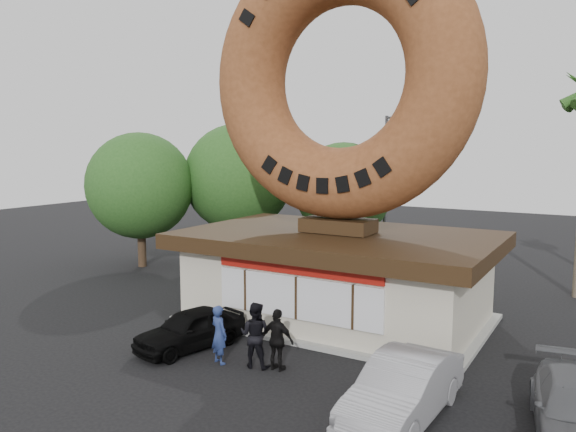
{
  "coord_description": "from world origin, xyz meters",
  "views": [
    {
      "loc": [
        8.77,
        -12.43,
        6.48
      ],
      "look_at": [
        -0.95,
        4.0,
        4.05
      ],
      "focal_mm": 35.0,
      "sensor_mm": 36.0,
      "label": 1
    }
  ],
  "objects_px": {
    "car_silver": "(403,389)",
    "street_lamp": "(388,183)",
    "giant_donut": "(340,78)",
    "person_right": "(278,340)",
    "person_left": "(219,334)",
    "car_black": "(190,329)",
    "donut_shop": "(337,273)",
    "person_center": "(255,335)"
  },
  "relations": [
    {
      "from": "person_center",
      "to": "car_black",
      "type": "relative_size",
      "value": 0.52
    },
    {
      "from": "donut_shop",
      "to": "person_right",
      "type": "xyz_separation_m",
      "value": [
        0.6,
        -5.19,
        -0.86
      ]
    },
    {
      "from": "car_silver",
      "to": "giant_donut",
      "type": "bearing_deg",
      "value": 130.17
    },
    {
      "from": "donut_shop",
      "to": "person_center",
      "type": "xyz_separation_m",
      "value": [
        -0.11,
        -5.3,
        -0.8
      ]
    },
    {
      "from": "donut_shop",
      "to": "giant_donut",
      "type": "xyz_separation_m",
      "value": [
        0.0,
        0.02,
        7.07
      ]
    },
    {
      "from": "person_left",
      "to": "donut_shop",
      "type": "bearing_deg",
      "value": -82.81
    },
    {
      "from": "giant_donut",
      "to": "car_black",
      "type": "distance_m",
      "value": 10.05
    },
    {
      "from": "giant_donut",
      "to": "car_black",
      "type": "height_order",
      "value": "giant_donut"
    },
    {
      "from": "street_lamp",
      "to": "person_right",
      "type": "distance_m",
      "value": 15.81
    },
    {
      "from": "street_lamp",
      "to": "person_left",
      "type": "distance_m",
      "value": 16.06
    },
    {
      "from": "car_black",
      "to": "car_silver",
      "type": "xyz_separation_m",
      "value": [
        7.42,
        -1.06,
        0.11
      ]
    },
    {
      "from": "giant_donut",
      "to": "person_right",
      "type": "height_order",
      "value": "giant_donut"
    },
    {
      "from": "car_silver",
      "to": "street_lamp",
      "type": "bearing_deg",
      "value": 115.0
    },
    {
      "from": "street_lamp",
      "to": "person_right",
      "type": "relative_size",
      "value": 4.41
    },
    {
      "from": "donut_shop",
      "to": "car_black",
      "type": "height_order",
      "value": "donut_shop"
    },
    {
      "from": "car_black",
      "to": "donut_shop",
      "type": "bearing_deg",
      "value": 76.22
    },
    {
      "from": "donut_shop",
      "to": "car_silver",
      "type": "xyz_separation_m",
      "value": [
        4.68,
        -6.15,
        -1.02
      ]
    },
    {
      "from": "donut_shop",
      "to": "car_silver",
      "type": "distance_m",
      "value": 7.79
    },
    {
      "from": "car_black",
      "to": "person_right",
      "type": "bearing_deg",
      "value": 12.95
    },
    {
      "from": "person_right",
      "to": "car_silver",
      "type": "distance_m",
      "value": 4.19
    },
    {
      "from": "street_lamp",
      "to": "person_center",
      "type": "height_order",
      "value": "street_lamp"
    },
    {
      "from": "giant_donut",
      "to": "person_left",
      "type": "distance_m",
      "value": 9.82
    },
    {
      "from": "person_center",
      "to": "car_black",
      "type": "xyz_separation_m",
      "value": [
        -2.63,
        0.21,
        -0.33
      ]
    },
    {
      "from": "street_lamp",
      "to": "car_silver",
      "type": "xyz_separation_m",
      "value": [
        6.53,
        -16.17,
        -3.74
      ]
    },
    {
      "from": "person_left",
      "to": "car_black",
      "type": "xyz_separation_m",
      "value": [
        -1.55,
        0.52,
        -0.25
      ]
    },
    {
      "from": "donut_shop",
      "to": "giant_donut",
      "type": "height_order",
      "value": "giant_donut"
    },
    {
      "from": "donut_shop",
      "to": "giant_donut",
      "type": "bearing_deg",
      "value": 90.0
    },
    {
      "from": "person_right",
      "to": "car_silver",
      "type": "height_order",
      "value": "person_right"
    },
    {
      "from": "car_black",
      "to": "car_silver",
      "type": "height_order",
      "value": "car_silver"
    },
    {
      "from": "person_center",
      "to": "person_right",
      "type": "height_order",
      "value": "person_center"
    },
    {
      "from": "car_silver",
      "to": "person_center",
      "type": "bearing_deg",
      "value": 172.92
    },
    {
      "from": "person_left",
      "to": "person_right",
      "type": "xyz_separation_m",
      "value": [
        1.78,
        0.43,
        0.02
      ]
    },
    {
      "from": "street_lamp",
      "to": "car_black",
      "type": "bearing_deg",
      "value": -93.35
    },
    {
      "from": "person_left",
      "to": "person_right",
      "type": "relative_size",
      "value": 0.98
    },
    {
      "from": "giant_donut",
      "to": "person_right",
      "type": "xyz_separation_m",
      "value": [
        0.6,
        -5.2,
        -7.93
      ]
    },
    {
      "from": "giant_donut",
      "to": "street_lamp",
      "type": "relative_size",
      "value": 1.26
    },
    {
      "from": "donut_shop",
      "to": "street_lamp",
      "type": "bearing_deg",
      "value": 100.5
    },
    {
      "from": "donut_shop",
      "to": "street_lamp",
      "type": "xyz_separation_m",
      "value": [
        -1.86,
        10.02,
        2.72
      ]
    },
    {
      "from": "person_right",
      "to": "car_black",
      "type": "height_order",
      "value": "person_right"
    },
    {
      "from": "street_lamp",
      "to": "car_silver",
      "type": "bearing_deg",
      "value": -68.0
    },
    {
      "from": "person_right",
      "to": "car_silver",
      "type": "bearing_deg",
      "value": 169.59
    },
    {
      "from": "street_lamp",
      "to": "car_silver",
      "type": "relative_size",
      "value": 1.77
    }
  ]
}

